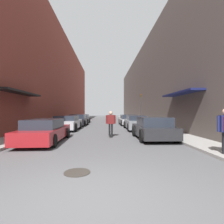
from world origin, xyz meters
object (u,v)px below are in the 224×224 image
object	(u,v)px
parked_car_left_1	(67,123)
skateboarder	(111,121)
parked_car_right_2	(128,120)
parked_car_left_0	(45,131)
parked_car_left_3	(83,119)
manhole_cover	(77,172)
parked_car_right_0	(153,128)
parked_car_right_1	(136,123)
traffic_light	(141,105)
parked_car_left_2	(78,120)

from	to	relation	value
parked_car_left_1	skateboarder	xyz separation A→B (m)	(3.71, -4.24, 0.39)
parked_car_left_1	parked_car_right_2	xyz separation A→B (m)	(6.12, 5.30, -0.02)
parked_car_left_1	parked_car_right_2	size ratio (longest dim) A/B	1.00
parked_car_left_0	skateboarder	distance (m)	4.02
parked_car_left_3	manhole_cover	xyz separation A→B (m)	(2.55, -20.89, -0.61)
parked_car_left_1	parked_car_right_0	world-z (taller)	parked_car_right_0
parked_car_right_2	skateboarder	xyz separation A→B (m)	(-2.41, -9.54, 0.40)
parked_car_right_0	parked_car_left_0	bearing A→B (deg)	-173.41
parked_car_left_1	parked_car_left_3	xyz separation A→B (m)	(0.05, 10.04, -0.01)
parked_car_right_1	traffic_light	world-z (taller)	traffic_light
parked_car_left_0	parked_car_left_1	distance (m)	6.05
parked_car_right_0	traffic_light	xyz separation A→B (m)	(2.12, 13.86, 1.90)
traffic_light	parked_car_right_2	bearing A→B (deg)	-124.34
parked_car_left_3	skateboarder	distance (m)	14.75
parked_car_left_3	manhole_cover	world-z (taller)	parked_car_left_3
parked_car_right_0	parked_car_right_2	xyz separation A→B (m)	(-0.07, 10.65, -0.02)
parked_car_left_3	traffic_light	bearing A→B (deg)	-10.51
parked_car_right_0	manhole_cover	distance (m)	6.60
parked_car_left_2	parked_car_right_0	bearing A→B (deg)	-59.96
parked_car_left_3	parked_car_right_0	distance (m)	16.57
parked_car_right_1	manhole_cover	world-z (taller)	parked_car_right_1
parked_car_right_0	manhole_cover	xyz separation A→B (m)	(-3.59, -5.50, -0.63)
skateboarder	parked_car_right_1	bearing A→B (deg)	60.94
skateboarder	parked_car_right_0	bearing A→B (deg)	-24.06
parked_car_left_1	manhole_cover	distance (m)	11.18
skateboarder	manhole_cover	size ratio (longest dim) A/B	2.37
parked_car_left_0	parked_car_left_2	distance (m)	11.08
skateboarder	manhole_cover	bearing A→B (deg)	-99.55
parked_car_right_2	skateboarder	world-z (taller)	skateboarder
parked_car_left_3	parked_car_right_1	bearing A→B (deg)	-58.47
parked_car_left_2	skateboarder	bearing A→B (deg)	-69.19
parked_car_left_2	traffic_light	bearing A→B (deg)	23.14
parked_car_left_0	parked_car_left_3	bearing A→B (deg)	90.32
parked_car_left_3	skateboarder	world-z (taller)	skateboarder
parked_car_left_1	parked_car_right_0	size ratio (longest dim) A/B	1.09
parked_car_left_0	parked_car_right_0	size ratio (longest dim) A/B	1.22
parked_car_right_1	parked_car_left_2	bearing A→B (deg)	140.46
parked_car_left_2	skateboarder	xyz separation A→B (m)	(3.53, -9.28, 0.39)
parked_car_right_1	traffic_light	distance (m)	8.87
skateboarder	parked_car_left_1	bearing A→B (deg)	131.18
parked_car_right_1	traffic_light	bearing A→B (deg)	75.46
manhole_cover	parked_car_left_0	bearing A→B (deg)	117.11
parked_car_left_2	parked_car_right_1	xyz separation A→B (m)	(5.95, -4.91, 0.00)
parked_car_left_2	parked_car_left_3	xyz separation A→B (m)	(-0.13, 5.01, -0.01)
parked_car_left_3	traffic_light	world-z (taller)	traffic_light
parked_car_left_2	traffic_light	distance (m)	9.04
parked_car_right_0	manhole_cover	size ratio (longest dim) A/B	5.64
parked_car_left_1	traffic_light	distance (m)	12.05
parked_car_left_3	parked_car_right_0	size ratio (longest dim) A/B	1.09
parked_car_left_1	parked_car_right_0	bearing A→B (deg)	-40.83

